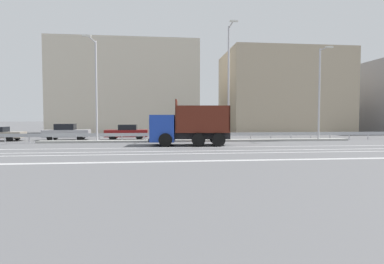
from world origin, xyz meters
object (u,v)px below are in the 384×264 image
median_road_sign (209,128)px  parked_car_2 (127,132)px  parked_car_1 (67,132)px  parked_car_3 (187,131)px  street_lamp_1 (96,86)px  street_lamp_2 (229,78)px  dump_truck (181,129)px  street_lamp_3 (320,90)px

median_road_sign → parked_car_2: bearing=158.6°
parked_car_1 → parked_car_3: 12.05m
street_lamp_1 → street_lamp_2: street_lamp_2 is taller
street_lamp_2 → parked_car_1: (-15.63, 3.33, -5.08)m
street_lamp_2 → parked_car_3: 6.93m
street_lamp_2 → street_lamp_1: bearing=179.9°
dump_truck → parked_car_2: bearing=42.0°
median_road_sign → street_lamp_3: bearing=-1.3°
dump_truck → median_road_sign: (2.87, 3.57, -0.05)m
dump_truck → parked_car_2: 8.30m
median_road_sign → parked_car_2: 8.42m
street_lamp_1 → parked_car_3: street_lamp_1 is taller
street_lamp_1 → street_lamp_2: size_ratio=0.85×
parked_car_1 → street_lamp_3: bearing=77.8°
dump_truck → median_road_sign: 4.58m
median_road_sign → parked_car_1: (-13.74, 3.25, -0.44)m
median_road_sign → parked_car_3: size_ratio=0.48×
street_lamp_2 → parked_car_3: (-3.59, 3.10, -5.06)m
median_road_sign → street_lamp_2: 5.02m
median_road_sign → street_lamp_1: bearing=-179.6°
street_lamp_1 → street_lamp_3: (20.99, -0.17, -0.22)m
street_lamp_2 → parked_car_2: bearing=162.1°
parked_car_3 → street_lamp_2: bearing=-127.1°
street_lamp_2 → parked_car_2: 11.43m
street_lamp_1 → parked_car_2: street_lamp_1 is taller
dump_truck → street_lamp_1: street_lamp_1 is taller
median_road_sign → street_lamp_3: (10.79, -0.24, 3.62)m
street_lamp_3 → parked_car_3: street_lamp_3 is taller
dump_truck → parked_car_3: size_ratio=1.35×
parked_car_1 → parked_car_2: parked_car_1 is taller
street_lamp_3 → parked_car_1: 25.10m
median_road_sign → street_lamp_1: size_ratio=0.26×
parked_car_2 → street_lamp_2: bearing=-107.6°
median_road_sign → street_lamp_1: 10.90m
street_lamp_1 → parked_car_1: street_lamp_1 is taller
street_lamp_1 → parked_car_1: bearing=136.8°
dump_truck → parked_car_1: size_ratio=1.47×
street_lamp_2 → parked_car_1: size_ratio=2.41×
dump_truck → street_lamp_2: size_ratio=0.61×
parked_car_2 → parked_car_3: size_ratio=0.87×
street_lamp_1 → street_lamp_3: street_lamp_1 is taller
parked_car_1 → parked_car_2: size_ratio=1.05×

